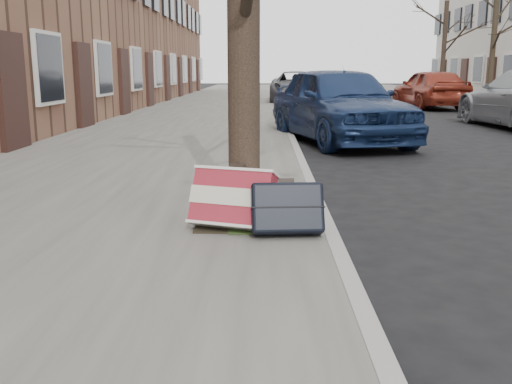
{
  "coord_description": "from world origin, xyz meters",
  "views": [
    {
      "loc": [
        -1.82,
        -3.83,
        1.47
      ],
      "look_at": [
        -1.89,
        0.8,
        0.48
      ],
      "focal_mm": 40.0,
      "sensor_mm": 36.0,
      "label": 1
    }
  ],
  "objects_px": {
    "suitcase_red": "(233,199)",
    "car_near_front": "(339,104)",
    "suitcase_navy": "(287,208)",
    "car_near_mid": "(323,99)"
  },
  "relations": [
    {
      "from": "suitcase_navy",
      "to": "suitcase_red",
      "type": "bearing_deg",
      "value": 156.08
    },
    {
      "from": "suitcase_navy",
      "to": "car_near_mid",
      "type": "relative_size",
      "value": 0.15
    },
    {
      "from": "suitcase_red",
      "to": "suitcase_navy",
      "type": "relative_size",
      "value": 1.17
    },
    {
      "from": "suitcase_red",
      "to": "suitcase_navy",
      "type": "height_order",
      "value": "suitcase_red"
    },
    {
      "from": "suitcase_navy",
      "to": "car_near_front",
      "type": "xyz_separation_m",
      "value": [
        1.34,
        7.22,
        0.44
      ]
    },
    {
      "from": "suitcase_red",
      "to": "car_near_front",
      "type": "relative_size",
      "value": 0.15
    },
    {
      "from": "suitcase_red",
      "to": "car_near_mid",
      "type": "relative_size",
      "value": 0.18
    },
    {
      "from": "suitcase_red",
      "to": "car_near_front",
      "type": "height_order",
      "value": "car_near_front"
    },
    {
      "from": "car_near_front",
      "to": "car_near_mid",
      "type": "xyz_separation_m",
      "value": [
        0.14,
        4.73,
        -0.14
      ]
    },
    {
      "from": "suitcase_red",
      "to": "car_near_mid",
      "type": "bearing_deg",
      "value": 99.41
    }
  ]
}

